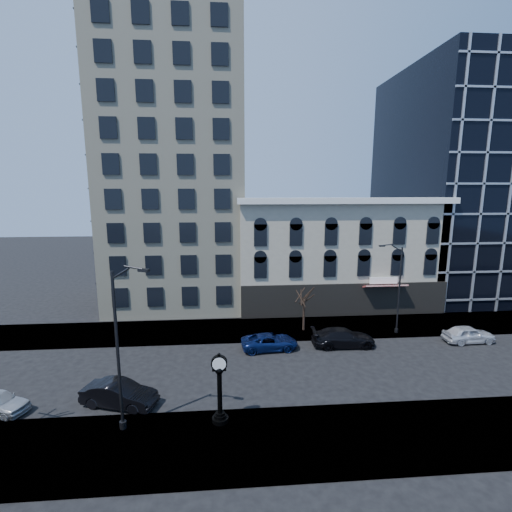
{
  "coord_description": "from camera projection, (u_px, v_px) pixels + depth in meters",
  "views": [
    {
      "loc": [
        -0.38,
        -25.69,
        13.59
      ],
      "look_at": [
        2.0,
        4.0,
        8.0
      ],
      "focal_mm": 26.0,
      "sensor_mm": 36.0,
      "label": 1
    }
  ],
  "objects": [
    {
      "name": "car_far_c",
      "position": [
        469.0,
        334.0,
        32.75
      ],
      "size": [
        4.45,
        1.92,
        1.5
      ],
      "primitive_type": "imported",
      "rotation": [
        0.0,
        0.0,
        1.61
      ],
      "color": "silver",
      "rests_on": "ground"
    },
    {
      "name": "car_far_b",
      "position": [
        343.0,
        337.0,
        31.95
      ],
      "size": [
        5.46,
        2.33,
        1.57
      ],
      "primitive_type": "imported",
      "rotation": [
        0.0,
        0.0,
        1.55
      ],
      "color": "black",
      "rests_on": "ground"
    },
    {
      "name": "cream_tower",
      "position": [
        175.0,
        135.0,
        42.17
      ],
      "size": [
        15.9,
        15.4,
        42.5
      ],
      "color": "beige",
      "rests_on": "ground"
    },
    {
      "name": "ground",
      "position": [
        234.0,
        371.0,
        27.71
      ],
      "size": [
        160.0,
        160.0,
        0.0
      ],
      "primitive_type": "plane",
      "color": "black",
      "rests_on": "ground"
    },
    {
      "name": "victorian_row",
      "position": [
        333.0,
        253.0,
        43.12
      ],
      "size": [
        22.6,
        11.19,
        12.5
      ],
      "color": "#B4AB94",
      "rests_on": "ground"
    },
    {
      "name": "car_far_a",
      "position": [
        270.0,
        342.0,
        31.34
      ],
      "size": [
        4.95,
        2.6,
        1.33
      ],
      "primitive_type": "imported",
      "rotation": [
        0.0,
        0.0,
        1.66
      ],
      "color": "#0C194C",
      "rests_on": "ground"
    },
    {
      "name": "street_lamp_near",
      "position": [
        126.0,
        306.0,
        19.46
      ],
      "size": [
        2.4,
        1.1,
        9.67
      ],
      "rotation": [
        0.0,
        0.0,
        -0.35
      ],
      "color": "black",
      "rests_on": "sidewalk_near"
    },
    {
      "name": "sidewalk_far",
      "position": [
        232.0,
        330.0,
        35.54
      ],
      "size": [
        160.0,
        6.0,
        0.12
      ],
      "primitive_type": "cube",
      "color": "gray",
      "rests_on": "ground"
    },
    {
      "name": "street_lamp_far",
      "position": [
        394.0,
        265.0,
        33.53
      ],
      "size": [
        2.22,
        0.34,
        8.58
      ],
      "rotation": [
        0.0,
        0.0,
        3.13
      ],
      "color": "black",
      "rests_on": "sidewalk_far"
    },
    {
      "name": "car_near_b",
      "position": [
        119.0,
        394.0,
        23.23
      ],
      "size": [
        5.02,
        2.95,
        1.56
      ],
      "primitive_type": "imported",
      "rotation": [
        0.0,
        0.0,
        1.28
      ],
      "color": "black",
      "rests_on": "ground"
    },
    {
      "name": "sidewalk_near",
      "position": [
        237.0,
        443.0,
        19.86
      ],
      "size": [
        160.0,
        6.0,
        0.12
      ],
      "primitive_type": "cube",
      "color": "gray",
      "rests_on": "ground"
    },
    {
      "name": "street_clock",
      "position": [
        220.0,
        391.0,
        21.24
      ],
      "size": [
        0.97,
        0.97,
        4.28
      ],
      "rotation": [
        0.0,
        0.0,
        0.0
      ],
      "color": "black",
      "rests_on": "sidewalk_near"
    },
    {
      "name": "glass_office",
      "position": [
        475.0,
        183.0,
        48.12
      ],
      "size": [
        20.0,
        20.15,
        28.0
      ],
      "color": "black",
      "rests_on": "ground"
    },
    {
      "name": "bare_tree_far",
      "position": [
        304.0,
        293.0,
        34.75
      ],
      "size": [
        2.79,
        2.79,
        4.79
      ],
      "color": "black",
      "rests_on": "sidewalk_far"
    }
  ]
}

